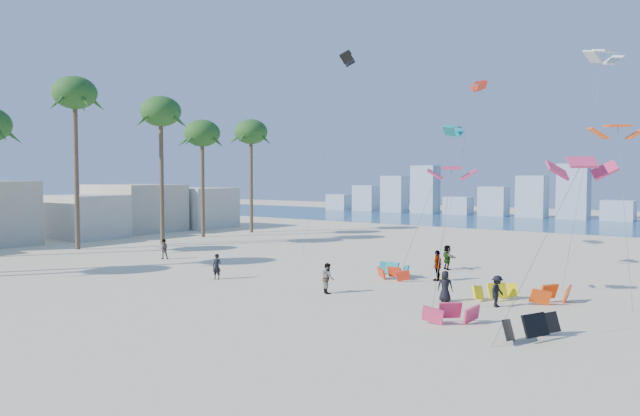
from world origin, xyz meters
The scene contains 10 objects.
ground centered at (0.00, 0.00, 0.00)m, with size 220.00×220.00×0.00m, color beige.
ocean centered at (0.00, 72.00, 0.01)m, with size 220.00×220.00×0.00m, color navy.
kitesurfer_near centered at (-2.63, 12.76, 0.80)m, with size 0.58×0.38×1.59m, color black.
kitesurfer_mid centered at (5.52, 13.36, 0.83)m, with size 0.81×0.63×1.66m, color gray.
kitesurfers_far centered at (7.85, 19.68, 0.84)m, with size 34.93×10.82×1.90m.
grounded_kites centered at (12.96, 15.46, 0.43)m, with size 14.61×12.25×0.97m.
flying_kites centered at (15.20, 24.23, 11.85)m, with size 33.63×30.79×17.83m.
palm_row centered at (-22.16, 16.14, 11.73)m, with size 9.69×44.80×15.16m.
beachfront_buildings centered at (-33.69, 20.82, 2.67)m, with size 11.50×43.00×6.00m.
distant_skyline centered at (-1.19, 82.00, 3.09)m, with size 85.00×3.00×8.40m.
Camera 1 is at (24.58, -12.67, 6.38)m, focal length 33.24 mm.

